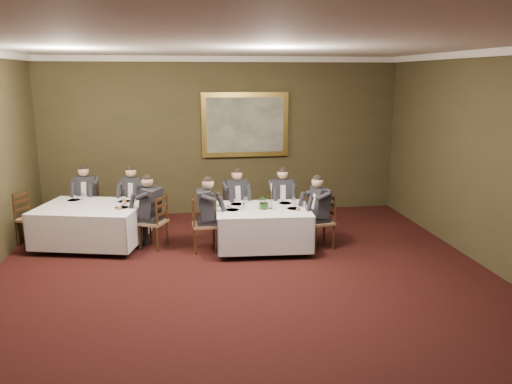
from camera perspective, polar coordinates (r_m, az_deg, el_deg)
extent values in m
plane|color=black|center=(6.98, -0.32, -13.12)|extent=(10.00, 10.00, 0.00)
cube|color=silver|center=(6.27, -0.36, 16.92)|extent=(8.00, 10.00, 0.10)
cube|color=#38341C|center=(11.31, -3.83, 6.34)|extent=(8.00, 0.10, 3.50)
cube|color=white|center=(11.18, -3.94, 14.93)|extent=(8.00, 0.10, 0.12)
cube|color=#321B0E|center=(8.96, 0.80, -2.10)|extent=(1.67, 1.30, 0.04)
cube|color=white|center=(8.96, 0.80, -1.94)|extent=(1.74, 1.36, 0.02)
cube|color=white|center=(9.05, 0.80, -3.96)|extent=(1.76, 1.38, 0.65)
cube|color=#321B0E|center=(9.63, -18.38, -1.70)|extent=(2.04, 1.72, 0.04)
cube|color=white|center=(9.62, -18.39, -1.56)|extent=(2.12, 1.79, 0.02)
cube|color=white|center=(9.71, -18.25, -3.44)|extent=(2.14, 1.82, 0.65)
cube|color=#8B6546|center=(9.82, -2.30, -2.23)|extent=(0.51, 0.50, 0.05)
cube|color=#321B0E|center=(9.93, -2.64, -0.59)|extent=(0.38, 0.10, 0.54)
cube|color=black|center=(9.72, -2.33, -0.10)|extent=(0.47, 0.38, 0.55)
sphere|color=#DBAC89|center=(9.64, -2.35, 2.10)|extent=(0.25, 0.25, 0.21)
cube|color=#8B6546|center=(9.89, 2.93, -2.11)|extent=(0.45, 0.43, 0.05)
cube|color=#321B0E|center=(10.01, 2.75, -0.48)|extent=(0.38, 0.04, 0.54)
cube|color=black|center=(9.80, 2.95, 0.00)|extent=(0.43, 0.32, 0.55)
sphere|color=#DBAC89|center=(9.72, 2.98, 2.18)|extent=(0.21, 0.21, 0.21)
cube|color=#8B6546|center=(8.99, -5.91, -3.74)|extent=(0.44, 0.45, 0.05)
cube|color=#321B0E|center=(8.91, -7.16, -2.29)|extent=(0.04, 0.38, 0.54)
cube|color=black|center=(8.89, -5.97, -1.43)|extent=(0.32, 0.43, 0.55)
sphere|color=#DBAC89|center=(8.80, -6.02, 0.97)|extent=(0.22, 0.22, 0.21)
cube|color=#8B6546|center=(9.19, 7.36, -3.41)|extent=(0.49, 0.51, 0.05)
cube|color=#321B0E|center=(9.21, 8.47, -1.83)|extent=(0.10, 0.38, 0.54)
cube|color=black|center=(9.09, 7.43, -1.15)|extent=(0.38, 0.47, 0.55)
sphere|color=#DBAC89|center=(9.00, 7.50, 1.20)|extent=(0.25, 0.25, 0.21)
cube|color=#8B6546|center=(10.72, -18.71, -1.60)|extent=(0.48, 0.46, 0.05)
cube|color=#321B0E|center=(10.84, -18.53, -0.09)|extent=(0.38, 0.07, 0.54)
cube|color=black|center=(10.64, -18.86, 0.35)|extent=(0.45, 0.35, 0.55)
sphere|color=#DBAC89|center=(10.57, -19.01, 2.36)|extent=(0.23, 0.23, 0.21)
cube|color=#8B6546|center=(10.35, -13.66, -1.78)|extent=(0.57, 0.56, 0.05)
cube|color=#321B0E|center=(10.46, -13.26, -0.23)|extent=(0.36, 0.17, 0.54)
cube|color=black|center=(10.27, -13.78, 0.24)|extent=(0.51, 0.45, 0.55)
sphere|color=#DBAC89|center=(10.19, -13.89, 2.32)|extent=(0.27, 0.27, 0.21)
cube|color=#8B6546|center=(9.29, -11.67, -3.40)|extent=(0.57, 0.58, 0.05)
cube|color=#321B0E|center=(9.13, -10.70, -2.05)|extent=(0.20, 0.35, 0.54)
cube|color=black|center=(9.19, -11.78, -1.16)|extent=(0.47, 0.51, 0.55)
sphere|color=#DBAC89|center=(9.10, -11.89, 1.16)|extent=(0.28, 0.28, 0.21)
cube|color=#8B6546|center=(10.22, -24.27, -2.80)|extent=(0.56, 0.57, 0.05)
cube|color=#321B0E|center=(10.28, -25.23, -1.39)|extent=(0.17, 0.36, 0.54)
imported|color=#2D5926|center=(8.88, 0.98, -1.01)|extent=(0.32, 0.30, 0.30)
cylinder|color=gold|center=(8.92, 1.75, -1.87)|extent=(0.07, 0.07, 0.02)
cylinder|color=gold|center=(8.88, 1.75, -0.81)|extent=(0.02, 0.02, 0.32)
cylinder|color=white|center=(8.83, 1.76, 0.64)|extent=(0.02, 0.02, 0.14)
cylinder|color=white|center=(9.26, -2.19, -1.33)|extent=(0.25, 0.25, 0.01)
cylinder|color=white|center=(9.40, -2.28, -0.97)|extent=(0.08, 0.08, 0.05)
cylinder|color=white|center=(9.26, -1.14, -0.92)|extent=(0.06, 0.06, 0.14)
cylinder|color=white|center=(10.17, -20.10, -0.82)|extent=(0.25, 0.25, 0.01)
cylinder|color=white|center=(10.31, -19.94, -0.50)|extent=(0.08, 0.08, 0.05)
cylinder|color=white|center=(10.12, -19.18, -0.45)|extent=(0.06, 0.06, 0.14)
cube|color=#DDB750|center=(11.27, -1.25, 7.69)|extent=(1.95, 0.08, 1.43)
cube|color=#454C32|center=(11.23, -1.23, 7.66)|extent=(1.73, 0.01, 1.21)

